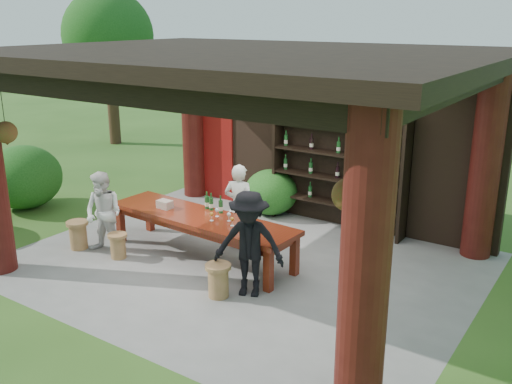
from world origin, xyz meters
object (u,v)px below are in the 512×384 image
Objects in this scene: napkin_basket at (165,204)px; stool_near_left at (118,245)px; host at (239,207)px; wine_shelf at (338,168)px; guest_man at (249,244)px; tasting_table at (201,222)px; stool_near_right at (218,280)px; stool_far_left at (78,234)px; guest_woman at (104,213)px.

stool_near_left is at bearing -115.85° from napkin_basket.
host is at bearing 35.00° from napkin_basket.
wine_shelf reaches higher than guest_man.
tasting_table is 7.10× the size of stool_near_right.
stool_far_left is 0.33× the size of host.
host is 0.96× the size of guest_man.
guest_man reaches higher than guest_woman.
wine_shelf is at bearing 88.02° from stool_near_right.
stool_near_left is 0.28× the size of host.
host is at bearing 31.48° from guest_woman.
guest_man reaches higher than napkin_basket.
guest_man reaches higher than tasting_table.
tasting_table is at bearing -115.42° from wine_shelf.
stool_near_left is at bearing 33.48° from host.
stool_far_left is 0.35× the size of guest_woman.
wine_shelf is 3.74m from stool_near_right.
stool_far_left is at bearing -173.70° from stool_near_left.
guest_woman is (0.55, 0.14, 0.46)m from stool_far_left.
host is at bearing -116.53° from wine_shelf.
wine_shelf is 0.76× the size of tasting_table.
host is 1.31m from napkin_basket.
stool_near_right is at bearing -26.69° from napkin_basket.
wine_shelf is 1.87× the size of guest_woman.
tasting_table is (-1.25, -2.62, -0.57)m from wine_shelf.
napkin_basket is at bearing 64.15° from stool_near_left.
host reaches higher than napkin_basket.
guest_woman is 5.59× the size of napkin_basket.
wine_shelf is at bearing 64.58° from tasting_table.
stool_near_right is 1.00× the size of stool_far_left.
stool_near_right reaches higher than stool_near_left.
tasting_table is 2.48× the size of guest_woman.
wine_shelf is at bearing 72.22° from guest_man.
napkin_basket is (-1.90, 0.96, 0.55)m from stool_near_right.
stool_near_right is at bearing -1.16° from stool_far_left.
guest_woman reaches higher than tasting_table.
wine_shelf reaches higher than stool_far_left.
guest_woman is 0.90× the size of guest_man.
tasting_table is 8.28× the size of stool_near_left.
wine_shelf is at bearing -129.72° from host.
napkin_basket is (-0.78, -0.04, 0.18)m from tasting_table.
guest_woman is at bearing 172.76° from stool_near_left.
wine_shelf is 4.41m from guest_woman.
host reaches higher than stool_far_left.
stool_near_right is 0.35× the size of guest_woman.
tasting_table is at bearing 2.92° from napkin_basket.
wine_shelf is 10.47× the size of napkin_basket.
stool_near_right is (-0.12, -3.62, -0.93)m from wine_shelf.
stool_near_right is at bearing -12.77° from guest_woman.
guest_woman is at bearing -128.95° from wine_shelf.
guest_man reaches higher than stool_far_left.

